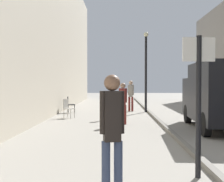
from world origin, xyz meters
TOP-DOWN VIEW (x-y plane):
  - ground_plane at (0.00, 12.00)m, footprint 80.00×80.00m
  - kerb_strip at (1.58, 12.00)m, footprint 0.16×40.00m
  - pedestrian_main_foreground at (0.55, 17.31)m, footprint 0.37×0.25m
  - pedestrian_mid_block at (-0.32, 3.01)m, footprint 0.37×0.25m
  - pedestrian_far_crossing at (-0.03, 11.34)m, footprint 0.34×0.23m
  - delivery_van at (3.64, 10.02)m, footprint 2.33×5.03m
  - street_sign_post at (1.24, 4.10)m, footprint 0.60×0.10m
  - lamp_post at (1.42, 16.83)m, footprint 0.28×0.28m
  - cafe_chair_near_window at (-2.75, 13.70)m, footprint 0.56×0.56m
  - cafe_chair_by_doorway at (-3.05, 16.36)m, footprint 0.49×0.49m

SIDE VIEW (x-z plane):
  - ground_plane at x=0.00m, z-range 0.00..0.00m
  - kerb_strip at x=1.58m, z-range 0.00..0.12m
  - cafe_chair_near_window at x=-2.75m, z-range 0.08..1.02m
  - cafe_chair_by_doorway at x=-3.05m, z-range 0.08..1.02m
  - pedestrian_far_crossing at x=-0.03m, z-range 0.13..1.87m
  - pedestrian_mid_block at x=-0.32m, z-range 0.14..2.01m
  - pedestrian_main_foreground at x=0.55m, z-range 0.15..2.02m
  - delivery_van at x=3.64m, z-range 0.08..2.56m
  - street_sign_post at x=1.24m, z-range 0.25..2.85m
  - lamp_post at x=1.42m, z-range 0.34..5.10m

